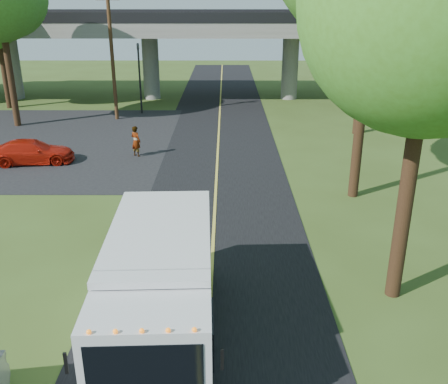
{
  "coord_description": "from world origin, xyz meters",
  "views": [
    {
      "loc": [
        0.45,
        -11.92,
        8.39
      ],
      "look_at": [
        0.4,
        5.35,
        1.6
      ],
      "focal_mm": 40.0,
      "sensor_mm": 36.0,
      "label": 1
    }
  ],
  "objects_px": {
    "tree_left_lot": "(2,5)",
    "red_sedan": "(32,152)",
    "traffic_signal": "(139,71)",
    "utility_pole": "(112,55)",
    "pedestrian": "(136,141)",
    "step_van": "(160,288)"
  },
  "relations": [
    {
      "from": "traffic_signal",
      "to": "red_sedan",
      "type": "bearing_deg",
      "value": -107.71
    },
    {
      "from": "pedestrian",
      "to": "traffic_signal",
      "type": "bearing_deg",
      "value": -47.02
    },
    {
      "from": "utility_pole",
      "to": "pedestrian",
      "type": "distance_m",
      "value": 10.24
    },
    {
      "from": "utility_pole",
      "to": "pedestrian",
      "type": "height_order",
      "value": "utility_pole"
    },
    {
      "from": "traffic_signal",
      "to": "utility_pole",
      "type": "distance_m",
      "value": 2.86
    },
    {
      "from": "utility_pole",
      "to": "red_sedan",
      "type": "xyz_separation_m",
      "value": [
        -2.43,
        -10.31,
        -3.96
      ]
    },
    {
      "from": "utility_pole",
      "to": "red_sedan",
      "type": "distance_m",
      "value": 11.31
    },
    {
      "from": "traffic_signal",
      "to": "pedestrian",
      "type": "relative_size",
      "value": 3.0
    },
    {
      "from": "tree_left_lot",
      "to": "pedestrian",
      "type": "height_order",
      "value": "tree_left_lot"
    },
    {
      "from": "traffic_signal",
      "to": "red_sedan",
      "type": "height_order",
      "value": "traffic_signal"
    },
    {
      "from": "traffic_signal",
      "to": "utility_pole",
      "type": "xyz_separation_m",
      "value": [
        -1.5,
        -2.0,
        1.4
      ]
    },
    {
      "from": "tree_left_lot",
      "to": "pedestrian",
      "type": "bearing_deg",
      "value": -36.75
    },
    {
      "from": "red_sedan",
      "to": "pedestrian",
      "type": "xyz_separation_m",
      "value": [
        5.39,
        1.24,
        0.23
      ]
    },
    {
      "from": "tree_left_lot",
      "to": "red_sedan",
      "type": "height_order",
      "value": "tree_left_lot"
    },
    {
      "from": "step_van",
      "to": "utility_pole",
      "type": "bearing_deg",
      "value": 101.81
    },
    {
      "from": "tree_left_lot",
      "to": "pedestrian",
      "type": "xyz_separation_m",
      "value": [
        9.25,
        -6.91,
        -7.04
      ]
    },
    {
      "from": "tree_left_lot",
      "to": "red_sedan",
      "type": "xyz_separation_m",
      "value": [
        3.86,
        -8.15,
        -7.27
      ]
    },
    {
      "from": "step_van",
      "to": "red_sedan",
      "type": "xyz_separation_m",
      "value": [
        -8.75,
        14.91,
        -0.97
      ]
    },
    {
      "from": "utility_pole",
      "to": "step_van",
      "type": "xyz_separation_m",
      "value": [
        6.32,
        -25.22,
        -2.99
      ]
    },
    {
      "from": "tree_left_lot",
      "to": "traffic_signal",
      "type": "bearing_deg",
      "value": 28.11
    },
    {
      "from": "tree_left_lot",
      "to": "pedestrian",
      "type": "distance_m",
      "value": 13.52
    },
    {
      "from": "traffic_signal",
      "to": "pedestrian",
      "type": "bearing_deg",
      "value": -82.52
    }
  ]
}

